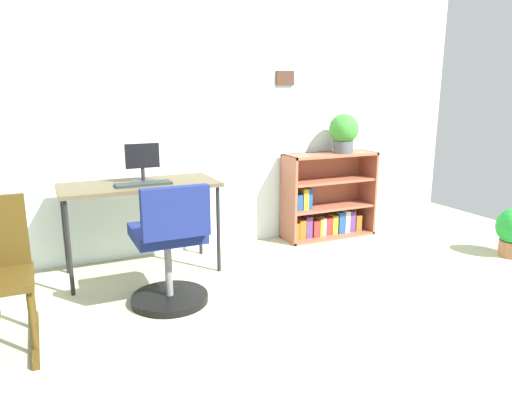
% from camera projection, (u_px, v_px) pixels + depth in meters
% --- Properties ---
extents(ground_plane, '(6.24, 6.24, 0.00)m').
position_uv_depth(ground_plane, '(353.00, 356.00, 2.58)').
color(ground_plane, '#A8AA84').
extents(wall_back, '(5.20, 0.12, 2.50)m').
position_uv_depth(wall_back, '(214.00, 109.00, 4.18)').
color(wall_back, silver).
rests_on(wall_back, ground_plane).
extents(desk, '(1.18, 0.54, 0.72)m').
position_uv_depth(desk, '(140.00, 190.00, 3.62)').
color(desk, brown).
rests_on(desk, ground_plane).
extents(monitor, '(0.26, 0.17, 0.30)m').
position_uv_depth(monitor, '(143.00, 162.00, 3.62)').
color(monitor, '#262628').
rests_on(monitor, desk).
extents(keyboard, '(0.41, 0.14, 0.02)m').
position_uv_depth(keyboard, '(143.00, 184.00, 3.53)').
color(keyboard, '#212D27').
rests_on(keyboard, desk).
extents(office_chair, '(0.52, 0.55, 0.85)m').
position_uv_depth(office_chair, '(170.00, 253.00, 3.10)').
color(office_chair, black).
rests_on(office_chair, ground_plane).
extents(bookshelf_low, '(0.93, 0.30, 0.82)m').
position_uv_depth(bookshelf_low, '(325.00, 200.00, 4.65)').
color(bookshelf_low, '#9A543D').
rests_on(bookshelf_low, ground_plane).
extents(potted_plant_on_shelf, '(0.28, 0.28, 0.37)m').
position_uv_depth(potted_plant_on_shelf, '(344.00, 132.00, 4.51)').
color(potted_plant_on_shelf, '#474C51').
rests_on(potted_plant_on_shelf, bookshelf_low).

